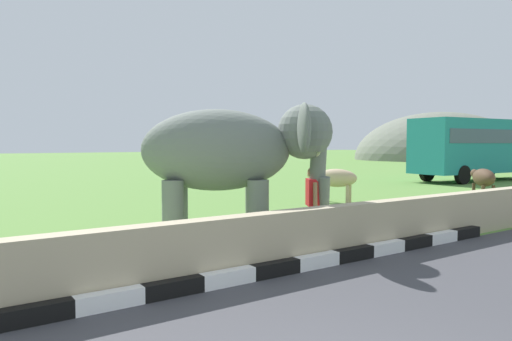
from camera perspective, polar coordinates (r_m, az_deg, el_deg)
striped_curb at (r=6.82m, az=-13.44°, el=-14.22°), size 16.20×0.20×0.24m
barrier_parapet at (r=8.09m, az=1.59°, el=-8.57°), size 28.00×0.36×1.00m
elephant at (r=9.96m, az=-2.72°, el=2.14°), size 3.95×3.50×2.98m
person_handler at (r=10.32m, az=6.80°, el=-3.61°), size 0.41×0.61×1.66m
bus_teal at (r=30.19m, az=25.02°, el=2.83°), size 9.04×3.19×3.50m
cow_near at (r=17.58m, az=9.48°, el=-0.97°), size 1.32×1.84×1.23m
cow_mid at (r=19.45m, az=25.56°, el=-0.84°), size 1.53×1.72×1.23m
hill_east at (r=69.58m, az=21.27°, el=1.29°), size 25.71×20.56×12.76m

